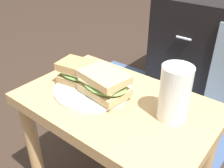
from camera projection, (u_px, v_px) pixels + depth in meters
side_table at (116, 125)px, 0.78m from camera, size 0.56×0.36×0.46m
area_rug at (137, 110)px, 1.45m from camera, size 1.02×0.84×0.01m
plate at (92, 89)px, 0.77m from camera, size 0.23×0.23×0.01m
sandwich_front at (80, 73)px, 0.78m from camera, size 0.15×0.11×0.07m
sandwich_back at (104, 83)px, 0.72m from camera, size 0.16×0.12×0.07m
beer_glass at (174, 94)px, 0.63m from camera, size 0.08×0.08×0.15m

